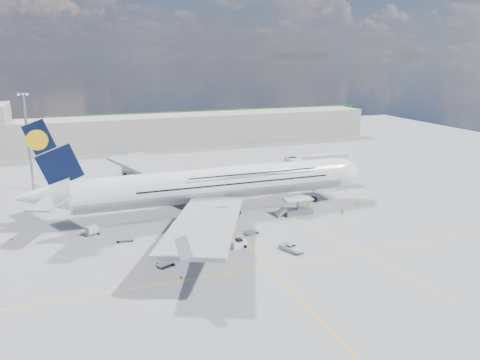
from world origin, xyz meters
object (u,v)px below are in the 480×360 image
object	(u,v)px
dolly_row_a	(124,239)
cone_tail	(12,239)
dolly_row_b	(179,227)
catering_truck_inner	(194,191)
cone_wing_right_outer	(181,277)
crew_loader	(342,212)
crew_tug	(222,257)
cone_nose	(345,192)
cone_wing_left_inner	(177,189)
baggage_tug	(239,244)
light_mast	(28,141)
cone_wing_left_outer	(141,196)
airliner	(217,183)
crew_nose	(356,201)
crew_wing	(181,233)
crew_van	(309,205)
cone_wing_right_inner	(208,251)
dolly_back	(92,230)
dolly_row_c	(165,264)
service_van	(292,248)
jet_bridge	(311,163)
dolly_nose_far	(251,232)
dolly_nose_near	(229,221)
cargo_loader	(297,209)
catering_truck_outer	(135,169)

from	to	relation	value
dolly_row_a	cone_tail	xyz separation A→B (m)	(-20.46, 7.89, -0.14)
cone_tail	dolly_row_b	bearing A→B (deg)	-12.21
catering_truck_inner	cone_wing_right_outer	size ratio (longest dim) A/B	11.24
crew_loader	crew_tug	world-z (taller)	crew_loader
cone_nose	cone_wing_left_inner	size ratio (longest dim) A/B	0.99
baggage_tug	crew_loader	world-z (taller)	baggage_tug
light_mast	cone_wing_left_outer	distance (m)	33.51
airliner	crew_nose	size ratio (longest dim) A/B	46.89
airliner	crew_nose	bearing A→B (deg)	-10.07
crew_tug	cone_wing_left_inner	world-z (taller)	crew_tug
crew_wing	crew_loader	bearing A→B (deg)	-104.67
crew_van	baggage_tug	bearing A→B (deg)	102.96
dolly_row_b	crew_wing	distance (m)	3.03
airliner	dolly_row_b	bearing A→B (deg)	-140.52
cone_wing_right_inner	dolly_back	bearing A→B (deg)	139.89
airliner	crew_tug	size ratio (longest dim) A/B	47.46
crew_nose	dolly_row_c	bearing A→B (deg)	-179.77
service_van	crew_loader	bearing A→B (deg)	13.30
dolly_row_c	cone_wing_right_outer	world-z (taller)	cone_wing_right_outer
airliner	crew_nose	world-z (taller)	airliner
crew_nose	cone_wing_left_inner	size ratio (longest dim) A/B	3.01
jet_bridge	cone_wing_right_outer	distance (m)	60.39
airliner	light_mast	world-z (taller)	light_mast
dolly_nose_far	cone_tail	world-z (taller)	cone_tail
dolly_nose_near	cone_tail	bearing A→B (deg)	-165.65
crew_loader	cone_wing_left_outer	world-z (taller)	crew_loader
dolly_back	crew_van	world-z (taller)	dolly_back
airliner	jet_bridge	distance (m)	31.50
dolly_row_c	cone_wing_left_outer	bearing A→B (deg)	63.44
dolly_row_b	cone_tail	distance (m)	32.14
cargo_loader	crew_van	size ratio (longest dim) A/B	5.36
cone_wing_left_outer	crew_loader	bearing A→B (deg)	-36.65
baggage_tug	cone_wing_right_outer	world-z (taller)	baggage_tug
dolly_nose_near	cone_wing_right_inner	xyz separation A→B (m)	(-7.89, -11.74, -0.82)
service_van	cone_wing_right_inner	size ratio (longest dim) A/B	8.92
dolly_nose_near	cone_wing_right_inner	world-z (taller)	dolly_nose_near
catering_truck_outer	cone_wing_right_outer	bearing A→B (deg)	-57.19
catering_truck_inner	crew_nose	distance (m)	39.64
dolly_row_a	cone_wing_left_inner	distance (m)	35.63
crew_nose	crew_van	distance (m)	12.02
service_van	crew_wing	world-z (taller)	crew_wing
cone_wing_right_outer	dolly_nose_far	bearing A→B (deg)	38.87
airliner	dolly_row_c	world-z (taller)	airliner
airliner	crew_wing	xyz separation A→B (m)	(-11.17, -11.93, -5.87)
catering_truck_outer	cone_wing_left_outer	bearing A→B (deg)	-59.65
airliner	dolly_row_a	xyz separation A→B (m)	(-21.77, -10.02, -6.50)
dolly_nose_near	cone_wing_left_inner	size ratio (longest dim) A/B	6.41
cargo_loader	crew_tug	bearing A→B (deg)	-142.52
dolly_row_b	cone_wing_left_inner	size ratio (longest dim) A/B	5.81
cargo_loader	dolly_row_b	distance (m)	27.45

